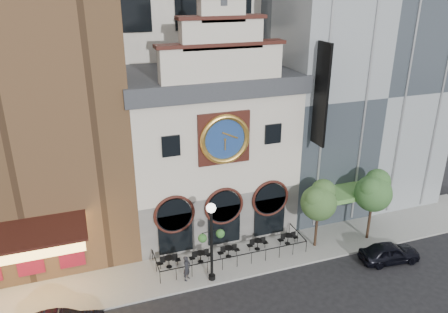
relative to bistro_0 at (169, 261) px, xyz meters
The scene contains 16 objects.
ground 5.19m from the bistro_0, 31.79° to the right, with size 120.00×120.00×0.00m, color black.
sidewalk 4.42m from the bistro_0, ahead, with size 44.00×5.00×0.15m, color gray.
clock_building 9.07m from the bistro_0, 49.36° to the left, with size 12.60×8.78×18.65m.
theater_building 16.45m from the bistro_0, 139.95° to the left, with size 14.00×15.60×25.00m.
retail_building 21.11m from the bistro_0, 22.71° to the left, with size 14.00×14.40×20.00m.
cafe_railing 4.39m from the bistro_0, ahead, with size 10.60×2.60×0.90m, color black, non-canonical shape.
bistro_0 is the anchor object (origin of this frame).
bistro_1 2.19m from the bistro_0, ahead, with size 1.58×0.68×0.90m.
bistro_2 4.24m from the bistro_0, ahead, with size 1.58×0.68×0.90m.
bistro_3 6.52m from the bistro_0, ahead, with size 1.58×0.68×0.90m.
bistro_4 8.93m from the bistro_0, ahead, with size 1.58×0.68×0.90m.
car_right 15.31m from the bistro_0, 16.01° to the right, with size 1.69×4.20×1.43m, color black.
pedestrian 1.92m from the bistro_0, 64.15° to the right, with size 0.64×0.42×1.76m, color black.
lamppost 4.39m from the bistro_0, 42.81° to the right, with size 1.78×0.70×5.58m.
tree_left 11.30m from the bistro_0, ahead, with size 2.65×2.56×5.11m.
tree_right 15.51m from the bistro_0, ahead, with size 2.82×2.71×5.43m.
Camera 1 is at (-9.04, -21.83, 18.38)m, focal length 35.00 mm.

